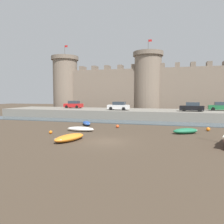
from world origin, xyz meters
name	(u,v)px	position (x,y,z in m)	size (l,w,h in m)	color
ground_plane	(106,142)	(0.00, 0.00, 0.00)	(160.00, 160.00, 0.00)	#423528
water_channel	(134,122)	(0.00, 15.38, 0.05)	(80.00, 4.50, 0.10)	#3D4C56
quay_road	(140,114)	(0.00, 22.63, 0.84)	(57.03, 10.00, 1.67)	slate
castle	(148,86)	(0.00, 34.31, 6.79)	(52.33, 7.30, 18.03)	#7A6B5B
rowboat_foreground_centre	(80,129)	(-4.90, 4.96, 0.31)	(3.57, 1.22, 0.58)	silver
rowboat_near_channel_right	(186,131)	(7.75, 6.80, 0.34)	(3.41, 2.78, 0.66)	#1E6B47
rowboat_near_channel_left	(87,123)	(-6.36, 10.48, 0.31)	(2.63, 3.52, 0.58)	#234793
rowboat_midflat_right	(70,137)	(-3.54, -0.69, 0.35)	(2.51, 4.13, 0.67)	orange
mooring_buoy_mid_mud	(51,132)	(-7.50, 2.30, 0.20)	(0.39, 0.39, 0.39)	orange
mooring_buoy_off_centre	(117,126)	(-1.12, 8.97, 0.22)	(0.44, 0.44, 0.44)	#E04C1E
mooring_buoy_near_shore	(208,129)	(10.59, 9.52, 0.24)	(0.49, 0.49, 0.49)	orange
car_quay_centre_east	(119,106)	(-3.91, 20.57, 2.45)	(4.17, 2.02, 1.62)	silver
car_quay_centre_west	(192,107)	(9.41, 20.97, 2.45)	(4.17, 2.02, 1.62)	black
car_quay_east	(74,105)	(-15.17, 24.18, 2.45)	(4.17, 2.02, 1.62)	red
car_quay_west	(220,106)	(14.67, 24.46, 2.45)	(4.17, 2.02, 1.62)	#1E6638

